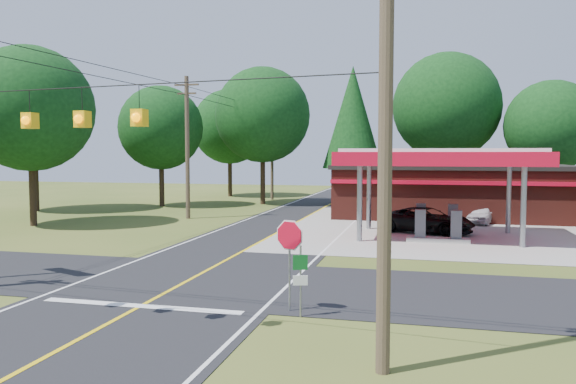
% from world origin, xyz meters
% --- Properties ---
extents(ground, '(120.00, 120.00, 0.00)m').
position_xyz_m(ground, '(0.00, 0.00, 0.00)').
color(ground, '#3C4E1B').
rests_on(ground, ground).
extents(main_highway, '(8.00, 120.00, 0.02)m').
position_xyz_m(main_highway, '(0.00, 0.00, 0.01)').
color(main_highway, black).
rests_on(main_highway, ground).
extents(cross_road, '(70.00, 7.00, 0.02)m').
position_xyz_m(cross_road, '(0.00, 0.00, 0.01)').
color(cross_road, black).
rests_on(cross_road, ground).
extents(lane_center_yellow, '(0.15, 110.00, 0.00)m').
position_xyz_m(lane_center_yellow, '(0.00, 0.00, 0.03)').
color(lane_center_yellow, yellow).
rests_on(lane_center_yellow, main_highway).
extents(gas_canopy, '(10.60, 7.40, 4.88)m').
position_xyz_m(gas_canopy, '(9.00, 13.00, 4.27)').
color(gas_canopy, gray).
rests_on(gas_canopy, ground).
extents(convenience_store, '(16.40, 7.55, 3.80)m').
position_xyz_m(convenience_store, '(10.00, 22.98, 1.92)').
color(convenience_store, '#5D221A').
rests_on(convenience_store, ground).
extents(utility_pole_near_right, '(1.80, 0.30, 11.50)m').
position_xyz_m(utility_pole_near_right, '(7.50, -7.00, 5.96)').
color(utility_pole_near_right, '#473828').
rests_on(utility_pole_near_right, ground).
extents(utility_pole_far_left, '(1.80, 0.30, 10.00)m').
position_xyz_m(utility_pole_far_left, '(-8.00, 18.00, 5.20)').
color(utility_pole_far_left, '#473828').
rests_on(utility_pole_far_left, ground).
extents(utility_pole_north, '(0.30, 0.30, 9.50)m').
position_xyz_m(utility_pole_north, '(-6.50, 35.00, 4.75)').
color(utility_pole_north, '#473828').
rests_on(utility_pole_north, ground).
extents(overhead_beacons, '(17.04, 2.04, 1.03)m').
position_xyz_m(overhead_beacons, '(-1.00, -6.00, 6.21)').
color(overhead_beacons, black).
rests_on(overhead_beacons, ground).
extents(treeline_backdrop, '(70.27, 51.59, 13.30)m').
position_xyz_m(treeline_backdrop, '(0.82, 24.01, 7.49)').
color(treeline_backdrop, '#332316').
rests_on(treeline_backdrop, ground).
extents(suv_car, '(6.88, 6.88, 1.48)m').
position_xyz_m(suv_car, '(8.46, 14.50, 0.74)').
color(suv_car, black).
rests_on(suv_car, ground).
extents(sedan_car, '(4.47, 4.47, 1.19)m').
position_xyz_m(sedan_car, '(12.00, 19.90, 0.60)').
color(sedan_car, silver).
rests_on(sedan_car, ground).
extents(octagonal_stop_sign, '(0.89, 0.35, 2.73)m').
position_xyz_m(octagonal_stop_sign, '(4.50, -3.01, 2.05)').
color(octagonal_stop_sign, gray).
rests_on(octagonal_stop_sign, ground).
extents(route_sign_post, '(0.41, 0.15, 2.05)m').
position_xyz_m(route_sign_post, '(4.94, -3.52, 1.22)').
color(route_sign_post, gray).
rests_on(route_sign_post, ground).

